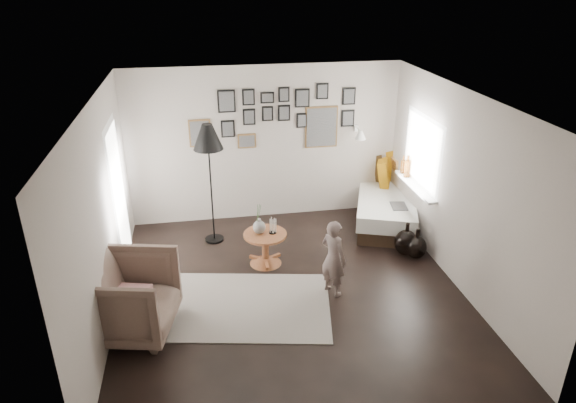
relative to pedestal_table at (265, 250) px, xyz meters
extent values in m
plane|color=black|center=(0.23, -0.79, -0.23)|extent=(4.80, 4.80, 0.00)
plane|color=#A69C91|center=(0.23, 1.61, 1.07)|extent=(4.50, 0.00, 4.50)
plane|color=#A69C91|center=(0.23, -3.19, 1.07)|extent=(4.50, 0.00, 4.50)
plane|color=#A69C91|center=(-2.02, -0.79, 1.07)|extent=(0.00, 4.80, 4.80)
plane|color=#A69C91|center=(2.48, -0.79, 1.07)|extent=(0.00, 4.80, 4.80)
plane|color=white|center=(0.23, -0.79, 2.37)|extent=(4.80, 4.80, 0.00)
plane|color=white|center=(-2.00, 0.41, 0.82)|extent=(0.00, 2.14, 2.14)
plane|color=white|center=(-2.00, 0.41, 0.82)|extent=(0.00, 1.88, 1.88)
plane|color=white|center=(-2.00, 0.41, 0.82)|extent=(0.00, 1.93, 1.93)
plane|color=white|center=(2.47, 0.41, 1.22)|extent=(0.00, 1.30, 1.30)
plane|color=white|center=(2.47, 0.41, 1.22)|extent=(0.00, 1.14, 1.14)
cube|color=white|center=(2.41, 0.41, 0.65)|extent=(0.15, 1.32, 0.04)
cylinder|color=#8C4C14|center=(2.41, 0.76, 0.81)|extent=(0.10, 0.10, 0.28)
cylinder|color=#8C4C14|center=(2.41, 0.93, 0.78)|extent=(0.08, 0.08, 0.22)
cube|color=brown|center=(-0.82, 1.60, 1.32)|extent=(0.35, 0.03, 0.45)
cube|color=black|center=(-0.82, 1.58, 1.32)|extent=(0.30, 0.01, 0.40)
cube|color=black|center=(-0.37, 1.60, 1.82)|extent=(0.28, 0.03, 0.36)
cube|color=black|center=(-0.37, 1.58, 1.82)|extent=(0.23, 0.01, 0.31)
cube|color=black|center=(-0.37, 1.60, 1.37)|extent=(0.22, 0.03, 0.28)
cube|color=black|center=(-0.37, 1.58, 1.37)|extent=(0.17, 0.01, 0.23)
cube|color=black|center=(-0.02, 1.60, 1.87)|extent=(0.20, 0.03, 0.26)
cube|color=black|center=(-0.02, 1.58, 1.87)|extent=(0.15, 0.01, 0.21)
cube|color=black|center=(-0.02, 1.60, 1.55)|extent=(0.20, 0.03, 0.26)
cube|color=black|center=(-0.02, 1.58, 1.55)|extent=(0.15, 0.01, 0.21)
cube|color=black|center=(0.28, 1.60, 1.85)|extent=(0.22, 0.03, 0.18)
cube|color=black|center=(0.28, 1.58, 1.85)|extent=(0.17, 0.01, 0.13)
cube|color=black|center=(0.28, 1.60, 1.59)|extent=(0.18, 0.03, 0.24)
cube|color=black|center=(0.28, 1.58, 1.59)|extent=(0.13, 0.01, 0.19)
cube|color=black|center=(0.55, 1.60, 1.89)|extent=(0.18, 0.03, 0.24)
cube|color=black|center=(0.55, 1.58, 1.89)|extent=(0.13, 0.01, 0.19)
cube|color=black|center=(0.55, 1.60, 1.59)|extent=(0.20, 0.03, 0.26)
cube|color=black|center=(0.55, 1.58, 1.59)|extent=(0.15, 0.01, 0.21)
cube|color=black|center=(0.85, 1.60, 1.82)|extent=(0.24, 0.03, 0.30)
cube|color=black|center=(0.85, 1.58, 1.82)|extent=(0.19, 0.01, 0.25)
cube|color=black|center=(0.85, 1.60, 1.45)|extent=(0.18, 0.03, 0.24)
cube|color=black|center=(0.85, 1.58, 1.45)|extent=(0.13, 0.01, 0.19)
cube|color=brown|center=(1.18, 1.60, 1.32)|extent=(0.55, 0.03, 0.70)
cube|color=black|center=(1.18, 1.58, 1.32)|extent=(0.50, 0.01, 0.65)
cube|color=black|center=(1.18, 1.60, 1.92)|extent=(0.20, 0.03, 0.26)
cube|color=black|center=(1.18, 1.58, 1.92)|extent=(0.15, 0.01, 0.21)
cube|color=black|center=(1.63, 1.60, 1.82)|extent=(0.22, 0.03, 0.28)
cube|color=black|center=(1.63, 1.58, 1.82)|extent=(0.17, 0.01, 0.23)
cube|color=black|center=(1.63, 1.60, 1.45)|extent=(0.22, 0.03, 0.28)
cube|color=black|center=(1.63, 1.58, 1.45)|extent=(0.17, 0.01, 0.23)
cube|color=brown|center=(-0.07, 1.60, 1.15)|extent=(0.30, 0.03, 0.24)
cube|color=black|center=(-0.07, 1.58, 1.15)|extent=(0.25, 0.01, 0.19)
cube|color=white|center=(1.78, 1.58, 1.27)|extent=(0.06, 0.04, 0.10)
cylinder|color=white|center=(1.78, 1.46, 1.29)|extent=(0.02, 0.24, 0.02)
cone|color=white|center=(1.78, 1.33, 1.23)|extent=(0.18, 0.18, 0.14)
cube|color=silver|center=(-0.38, -1.00, -0.22)|extent=(2.36, 1.85, 0.01)
cone|color=brown|center=(0.00, 0.00, -0.18)|extent=(0.46, 0.46, 0.09)
cylinder|color=brown|center=(0.00, 0.00, 0.02)|extent=(0.10, 0.10, 0.36)
cylinder|color=brown|center=(0.00, 0.00, 0.25)|extent=(0.62, 0.62, 0.04)
ellipsoid|color=black|center=(-0.08, 0.02, 0.36)|extent=(0.18, 0.18, 0.20)
cylinder|color=black|center=(-0.08, 0.02, 0.48)|extent=(0.05, 0.05, 0.04)
cylinder|color=black|center=(0.11, 0.00, 0.27)|extent=(0.11, 0.11, 0.02)
cube|color=black|center=(2.23, 1.09, -0.11)|extent=(1.51, 2.23, 0.24)
cube|color=beige|center=(2.23, 1.09, 0.13)|extent=(1.58, 2.30, 0.26)
cube|color=#9D6008|center=(2.25, 1.94, 0.53)|extent=(0.37, 0.64, 0.60)
cube|color=#342210|center=(2.10, 1.83, 0.50)|extent=(0.45, 0.59, 0.54)
cube|color=brown|center=(2.38, 1.66, 0.49)|extent=(0.25, 0.53, 0.52)
cube|color=#9D6008|center=(2.17, 1.51, 0.48)|extent=(0.41, 0.55, 0.49)
cube|color=black|center=(2.23, 0.54, 0.27)|extent=(0.29, 0.36, 0.02)
imported|color=brown|center=(-1.77, -1.25, 0.24)|extent=(1.22, 1.20, 0.93)
cube|color=silver|center=(-1.77, -1.20, 0.25)|extent=(0.52, 0.53, 0.19)
cylinder|color=black|center=(-0.71, 0.85, -0.21)|extent=(0.30, 0.30, 0.03)
cylinder|color=black|center=(-0.71, 0.85, 0.62)|extent=(0.03, 0.03, 1.69)
cone|color=black|center=(-0.71, 0.85, 1.49)|extent=(0.44, 0.44, 0.38)
cube|color=black|center=(-1.77, -1.11, -0.06)|extent=(0.23, 0.17, 0.29)
cube|color=silver|center=(-1.74, -1.13, -0.06)|extent=(0.22, 0.09, 0.29)
ellipsoid|color=black|center=(2.12, -0.11, -0.03)|extent=(0.35, 0.35, 0.40)
cylinder|color=black|center=(2.12, -0.11, 0.24)|extent=(0.06, 0.06, 0.12)
ellipsoid|color=black|center=(2.23, -0.23, -0.05)|extent=(0.31, 0.31, 0.35)
cylinder|color=black|center=(2.23, -0.23, 0.19)|extent=(0.06, 0.06, 0.12)
imported|color=#675551|center=(0.77, -0.90, 0.30)|extent=(0.43, 0.46, 1.06)
camera|label=1|loc=(-0.82, -6.46, 3.71)|focal=32.00mm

